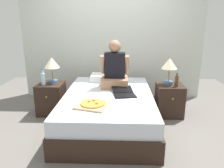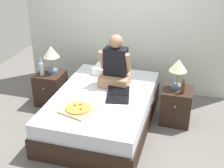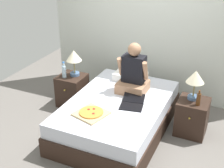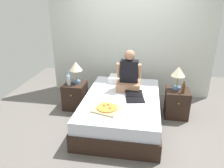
# 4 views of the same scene
# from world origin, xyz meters

# --- Properties ---
(ground_plane) EXTENTS (5.71, 5.71, 0.00)m
(ground_plane) POSITION_xyz_m (0.00, 0.00, 0.00)
(ground_plane) COLOR #66605B
(wall_back) EXTENTS (3.71, 0.12, 2.50)m
(wall_back) POSITION_xyz_m (0.00, 1.39, 1.25)
(wall_back) COLOR silver
(wall_back) RESTS_ON ground
(bed) EXTENTS (1.38, 2.07, 0.51)m
(bed) POSITION_xyz_m (0.00, 0.00, 0.25)
(bed) COLOR black
(bed) RESTS_ON ground
(nightstand_left) EXTENTS (0.44, 0.47, 0.54)m
(nightstand_left) POSITION_xyz_m (-1.03, 0.40, 0.27)
(nightstand_left) COLOR black
(nightstand_left) RESTS_ON ground
(lamp_on_left_nightstand) EXTENTS (0.26, 0.26, 0.45)m
(lamp_on_left_nightstand) POSITION_xyz_m (-0.99, 0.45, 0.87)
(lamp_on_left_nightstand) COLOR #4C6B93
(lamp_on_left_nightstand) RESTS_ON nightstand_left
(water_bottle) EXTENTS (0.07, 0.07, 0.28)m
(water_bottle) POSITION_xyz_m (-1.11, 0.31, 0.66)
(water_bottle) COLOR silver
(water_bottle) RESTS_ON nightstand_left
(nightstand_right) EXTENTS (0.44, 0.47, 0.54)m
(nightstand_right) POSITION_xyz_m (1.03, 0.40, 0.27)
(nightstand_right) COLOR black
(nightstand_right) RESTS_ON ground
(lamp_on_right_nightstand) EXTENTS (0.26, 0.26, 0.45)m
(lamp_on_right_nightstand) POSITION_xyz_m (1.00, 0.45, 0.87)
(lamp_on_right_nightstand) COLOR #4C6B93
(lamp_on_right_nightstand) RESTS_ON nightstand_right
(beer_bottle) EXTENTS (0.06, 0.06, 0.23)m
(beer_bottle) POSITION_xyz_m (1.10, 0.30, 0.64)
(beer_bottle) COLOR #512D14
(beer_bottle) RESTS_ON nightstand_right
(pillow) EXTENTS (0.52, 0.34, 0.12)m
(pillow) POSITION_xyz_m (-0.10, 0.75, 0.57)
(pillow) COLOR white
(pillow) RESTS_ON bed
(person_seated) EXTENTS (0.47, 0.40, 0.78)m
(person_seated) POSITION_xyz_m (0.09, 0.39, 0.79)
(person_seated) COLOR #A37556
(person_seated) RESTS_ON bed
(laptop) EXTENTS (0.39, 0.47, 0.07)m
(laptop) POSITION_xyz_m (0.24, -0.03, 0.53)
(laptop) COLOR black
(laptop) RESTS_ON bed
(pizza_box) EXTENTS (0.49, 0.49, 0.05)m
(pizza_box) POSITION_xyz_m (-0.18, -0.50, 0.53)
(pizza_box) COLOR tan
(pizza_box) RESTS_ON bed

